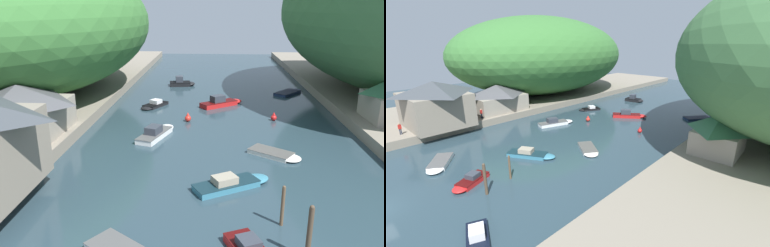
# 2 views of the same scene
# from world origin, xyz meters

# --- Properties ---
(water_surface) EXTENTS (130.00, 130.00, 0.00)m
(water_surface) POSITION_xyz_m (0.00, 30.00, 0.00)
(water_surface) COLOR #283D47
(water_surface) RESTS_ON ground
(left_bank) EXTENTS (22.00, 120.00, 1.21)m
(left_bank) POSITION_xyz_m (-25.30, 30.00, 0.61)
(left_bank) COLOR gray
(left_bank) RESTS_ON ground
(hillside_left) EXTENTS (33.32, 46.64, 18.61)m
(hillside_left) POSITION_xyz_m (-26.40, 41.43, 10.52)
(hillside_left) COLOR #387033
(hillside_left) RESTS_ON left_bank
(waterfront_building) EXTENTS (10.65, 9.09, 6.93)m
(waterfront_building) POSITION_xyz_m (-17.59, 11.94, 4.79)
(waterfront_building) COLOR gray
(waterfront_building) RESTS_ON left_bank
(boathouse_shed) EXTENTS (7.84, 10.18, 4.90)m
(boathouse_shed) POSITION_xyz_m (-18.67, 23.22, 3.75)
(boathouse_shed) COLOR gray
(boathouse_shed) RESTS_ON left_bank
(right_bank_cottage) EXTENTS (5.35, 6.29, 4.80)m
(right_bank_cottage) POSITION_xyz_m (18.42, 30.45, 3.70)
(right_bank_cottage) COLOR gray
(right_bank_cottage) RESTS_ON right_bank
(boat_far_upstream) EXTENTS (6.21, 5.19, 1.51)m
(boat_far_upstream) POSITION_xyz_m (0.60, 39.90, 0.46)
(boat_far_upstream) COLOR red
(boat_far_upstream) RESTS_ON water_surface
(boat_far_right_bank) EXTENTS (3.65, 4.81, 0.90)m
(boat_far_right_bank) POSITION_xyz_m (-8.57, 38.68, 0.27)
(boat_far_right_bank) COLOR black
(boat_far_right_bank) RESTS_ON water_surface
(boat_yellow_tender) EXTENTS (3.11, 4.51, 1.00)m
(boat_yellow_tender) POSITION_xyz_m (1.63, 7.78, 0.32)
(boat_yellow_tender) COLOR red
(boat_yellow_tender) RESTS_ON water_surface
(boat_navy_launch) EXTENTS (5.29, 5.73, 0.40)m
(boat_navy_launch) POSITION_xyz_m (11.12, 47.80, 0.20)
(boat_navy_launch) COLOR navy
(boat_navy_launch) RESTS_ON water_surface
(boat_moored_right) EXTENTS (6.27, 4.52, 1.04)m
(boat_moored_right) POSITION_xyz_m (0.98, 16.20, 0.33)
(boat_moored_right) COLOR teal
(boat_moored_right) RESTS_ON water_surface
(boat_white_cruiser) EXTENTS (5.06, 3.37, 1.10)m
(boat_white_cruiser) POSITION_xyz_m (10.17, 4.33, 0.33)
(boat_white_cruiser) COLOR navy
(boat_white_cruiser) RESTS_ON water_surface
(boat_small_dinghy) EXTENTS (4.48, 2.70, 1.61)m
(boat_small_dinghy) POSITION_xyz_m (-5.86, 52.54, 0.49)
(boat_small_dinghy) COLOR black
(boat_small_dinghy) RESTS_ON water_surface
(boat_near_quay) EXTENTS (3.64, 6.53, 1.30)m
(boat_near_quay) POSITION_xyz_m (-6.41, 27.22, 0.40)
(boat_near_quay) COLOR white
(boat_near_quay) RESTS_ON water_surface
(boat_cabin_cruiser) EXTENTS (5.33, 4.59, 0.52)m
(boat_cabin_cruiser) POSITION_xyz_m (-4.91, 7.19, 0.25)
(boat_cabin_cruiser) COLOR white
(boat_cabin_cruiser) RESTS_ON water_surface
(boat_open_rowboat) EXTENTS (5.02, 4.34, 0.41)m
(boat_open_rowboat) POSITION_xyz_m (5.18, 22.37, 0.20)
(boat_open_rowboat) COLOR silver
(boat_open_rowboat) RESTS_ON water_surface
(mooring_post_nearest) EXTENTS (0.29, 0.29, 3.26)m
(mooring_post_nearest) POSITION_xyz_m (4.56, 8.06, 1.64)
(mooring_post_nearest) COLOR #4C3D2D
(mooring_post_nearest) RESTS_ON water_surface
(mooring_post_second) EXTENTS (0.22, 0.22, 2.72)m
(mooring_post_second) POSITION_xyz_m (3.72, 11.25, 1.37)
(mooring_post_second) COLOR brown
(mooring_post_second) RESTS_ON water_surface
(channel_buoy_near) EXTENTS (0.69, 0.69, 1.04)m
(channel_buoy_near) POSITION_xyz_m (6.54, 33.38, 0.40)
(channel_buoy_near) COLOR red
(channel_buoy_near) RESTS_ON water_surface
(channel_buoy_far) EXTENTS (0.74, 0.74, 1.11)m
(channel_buoy_far) POSITION_xyz_m (-3.55, 32.45, 0.43)
(channel_buoy_far) COLOR red
(channel_buoy_far) RESTS_ON water_surface
(person_on_quay) EXTENTS (0.28, 0.41, 1.69)m
(person_on_quay) POSITION_xyz_m (-16.64, 6.47, 2.19)
(person_on_quay) COLOR #282D3D
(person_on_quay) RESTS_ON left_bank
(person_by_boathouse) EXTENTS (0.35, 0.44, 1.69)m
(person_by_boathouse) POSITION_xyz_m (-15.78, 18.34, 2.19)
(person_by_boathouse) COLOR #282D3D
(person_by_boathouse) RESTS_ON left_bank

